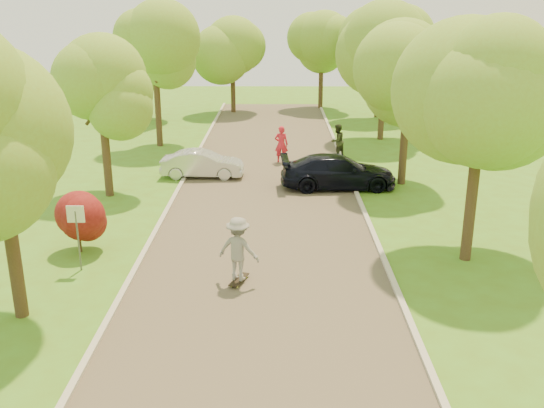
{
  "coord_description": "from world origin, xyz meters",
  "views": [
    {
      "loc": [
        0.5,
        -13.75,
        8.12
      ],
      "look_at": [
        0.31,
        6.89,
        1.3
      ],
      "focal_mm": 40.0,
      "sensor_mm": 36.0,
      "label": 1
    }
  ],
  "objects_px": {
    "silver_sedan": "(202,164)",
    "dark_sedan": "(338,172)",
    "person_striped": "(281,144)",
    "longboard": "(239,280)",
    "person_olive": "(337,141)",
    "street_sign": "(77,224)",
    "skateboarder": "(238,249)"
  },
  "relations": [
    {
      "from": "dark_sedan",
      "to": "person_striped",
      "type": "distance_m",
      "value": 5.41
    },
    {
      "from": "silver_sedan",
      "to": "person_olive",
      "type": "relative_size",
      "value": 2.14
    },
    {
      "from": "longboard",
      "to": "street_sign",
      "type": "bearing_deg",
      "value": 9.15
    },
    {
      "from": "person_striped",
      "to": "person_olive",
      "type": "height_order",
      "value": "person_striped"
    },
    {
      "from": "skateboarder",
      "to": "person_striped",
      "type": "distance_m",
      "value": 15.0
    },
    {
      "from": "silver_sedan",
      "to": "person_striped",
      "type": "relative_size",
      "value": 2.02
    },
    {
      "from": "street_sign",
      "to": "person_striped",
      "type": "xyz_separation_m",
      "value": [
        6.5,
        14.02,
        -0.57
      ]
    },
    {
      "from": "street_sign",
      "to": "silver_sedan",
      "type": "bearing_deg",
      "value": 76.77
    },
    {
      "from": "dark_sedan",
      "to": "longboard",
      "type": "xyz_separation_m",
      "value": [
        -3.97,
        -10.19,
        -0.66
      ]
    },
    {
      "from": "skateboarder",
      "to": "person_olive",
      "type": "height_order",
      "value": "skateboarder"
    },
    {
      "from": "street_sign",
      "to": "silver_sedan",
      "type": "distance_m",
      "value": 11.4
    },
    {
      "from": "street_sign",
      "to": "person_striped",
      "type": "relative_size",
      "value": 1.1
    },
    {
      "from": "silver_sedan",
      "to": "dark_sedan",
      "type": "relative_size",
      "value": 0.76
    },
    {
      "from": "silver_sedan",
      "to": "dark_sedan",
      "type": "xyz_separation_m",
      "value": [
        6.5,
        -1.78,
        0.11
      ]
    },
    {
      "from": "person_striped",
      "to": "person_olive",
      "type": "relative_size",
      "value": 1.06
    },
    {
      "from": "silver_sedan",
      "to": "dark_sedan",
      "type": "height_order",
      "value": "dark_sedan"
    },
    {
      "from": "dark_sedan",
      "to": "person_olive",
      "type": "relative_size",
      "value": 2.83
    },
    {
      "from": "street_sign",
      "to": "longboard",
      "type": "height_order",
      "value": "street_sign"
    },
    {
      "from": "dark_sedan",
      "to": "skateboarder",
      "type": "bearing_deg",
      "value": 155.94
    },
    {
      "from": "longboard",
      "to": "person_olive",
      "type": "relative_size",
      "value": 0.56
    },
    {
      "from": "skateboarder",
      "to": "street_sign",
      "type": "bearing_deg",
      "value": 9.15
    },
    {
      "from": "longboard",
      "to": "skateboarder",
      "type": "bearing_deg",
      "value": 19.21
    },
    {
      "from": "longboard",
      "to": "person_olive",
      "type": "height_order",
      "value": "person_olive"
    },
    {
      "from": "person_olive",
      "to": "person_striped",
      "type": "bearing_deg",
      "value": -24.43
    },
    {
      "from": "street_sign",
      "to": "person_olive",
      "type": "height_order",
      "value": "street_sign"
    },
    {
      "from": "street_sign",
      "to": "person_striped",
      "type": "distance_m",
      "value": 15.47
    },
    {
      "from": "silver_sedan",
      "to": "dark_sedan",
      "type": "distance_m",
      "value": 6.74
    },
    {
      "from": "silver_sedan",
      "to": "longboard",
      "type": "height_order",
      "value": "silver_sedan"
    },
    {
      "from": "silver_sedan",
      "to": "person_olive",
      "type": "height_order",
      "value": "person_olive"
    },
    {
      "from": "silver_sedan",
      "to": "person_olive",
      "type": "bearing_deg",
      "value": -58.44
    },
    {
      "from": "longboard",
      "to": "person_striped",
      "type": "distance_m",
      "value": 15.02
    },
    {
      "from": "silver_sedan",
      "to": "person_striped",
      "type": "distance_m",
      "value": 4.91
    }
  ]
}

